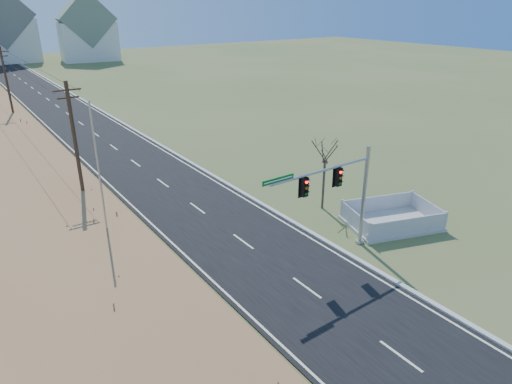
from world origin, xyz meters
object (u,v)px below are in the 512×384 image
Objects in this scene: open_sign at (370,238)px; fence_enclosure at (391,221)px; traffic_signal_mast at (343,191)px; flagpole at (102,193)px; bare_tree at (326,150)px.

fence_enclosure is at bearing 26.26° from open_sign.
flagpole is (-11.03, 8.35, -0.35)m from traffic_signal_mast.
bare_tree is (14.45, -3.17, 0.83)m from flagpole.
open_sign is 0.11× the size of bare_tree.
flagpole is (-16.41, 7.77, 3.29)m from fence_enclosure.
bare_tree is (-1.96, 4.60, 4.12)m from fence_enclosure.
fence_enclosure is 1.24× the size of bare_tree.
traffic_signal_mast is 0.88× the size of flagpole.
open_sign is 6.89m from bare_tree.
fence_enclosure is at bearing -25.33° from flagpole.
fence_enclosure is 18.45m from flagpole.
traffic_signal_mast is at bearing -176.05° from open_sign.
traffic_signal_mast is 6.52m from fence_enclosure.
traffic_signal_mast is 13.84m from flagpole.
fence_enclosure is (5.38, 0.58, -3.64)m from traffic_signal_mast.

